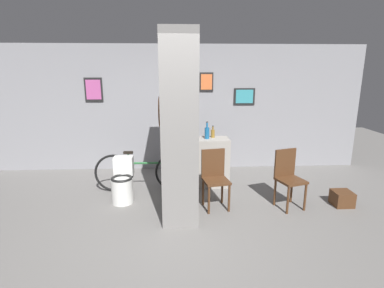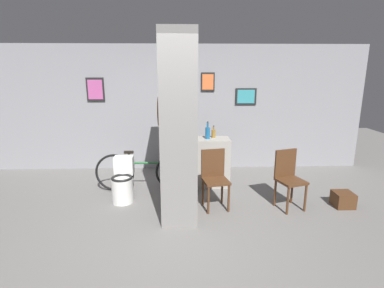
{
  "view_description": "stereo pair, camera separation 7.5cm",
  "coord_description": "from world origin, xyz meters",
  "px_view_note": "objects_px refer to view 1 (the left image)",
  "views": [
    {
      "loc": [
        0.09,
        -3.66,
        2.09
      ],
      "look_at": [
        0.32,
        0.92,
        0.95
      ],
      "focal_mm": 28.0,
      "sensor_mm": 36.0,
      "label": 1
    },
    {
      "loc": [
        0.17,
        -3.67,
        2.09
      ],
      "look_at": [
        0.32,
        0.92,
        0.95
      ],
      "focal_mm": 28.0,
      "sensor_mm": 36.0,
      "label": 2
    }
  ],
  "objects_px": {
    "toilet": "(123,183)",
    "chair_by_doorway": "(288,176)",
    "bicycle": "(144,172)",
    "bottle_tall": "(207,132)",
    "chair_near_pillar": "(215,176)"
  },
  "relations": [
    {
      "from": "toilet",
      "to": "chair_by_doorway",
      "type": "bearing_deg",
      "value": -6.97
    },
    {
      "from": "bicycle",
      "to": "bottle_tall",
      "type": "bearing_deg",
      "value": 11.08
    },
    {
      "from": "chair_by_doorway",
      "to": "bicycle",
      "type": "bearing_deg",
      "value": 144.8
    },
    {
      "from": "bottle_tall",
      "to": "chair_near_pillar",
      "type": "bearing_deg",
      "value": -87.53
    },
    {
      "from": "chair_near_pillar",
      "to": "bottle_tall",
      "type": "relative_size",
      "value": 2.84
    },
    {
      "from": "toilet",
      "to": "chair_by_doorway",
      "type": "distance_m",
      "value": 2.63
    },
    {
      "from": "bottle_tall",
      "to": "chair_by_doorway",
      "type": "bearing_deg",
      "value": -38.74
    },
    {
      "from": "chair_by_doorway",
      "to": "bottle_tall",
      "type": "distance_m",
      "value": 1.59
    },
    {
      "from": "toilet",
      "to": "chair_near_pillar",
      "type": "xyz_separation_m",
      "value": [
        1.46,
        -0.27,
        0.19
      ]
    },
    {
      "from": "bottle_tall",
      "to": "toilet",
      "type": "bearing_deg",
      "value": -156.34
    },
    {
      "from": "chair_near_pillar",
      "to": "toilet",
      "type": "bearing_deg",
      "value": 158.88
    },
    {
      "from": "chair_near_pillar",
      "to": "bottle_tall",
      "type": "bearing_deg",
      "value": 81.8
    },
    {
      "from": "chair_by_doorway",
      "to": "chair_near_pillar",
      "type": "bearing_deg",
      "value": 159.94
    },
    {
      "from": "chair_near_pillar",
      "to": "chair_by_doorway",
      "type": "relative_size",
      "value": 1.0
    },
    {
      "from": "toilet",
      "to": "bottle_tall",
      "type": "height_order",
      "value": "bottle_tall"
    }
  ]
}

